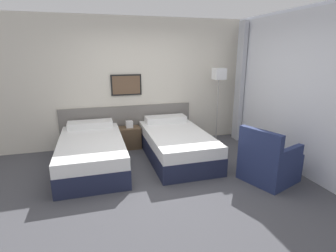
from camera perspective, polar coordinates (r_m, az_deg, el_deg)
The scene contains 8 objects.
ground_plane at distance 4.31m, azimuth -0.57°, elevation -11.73°, with size 16.00×16.00×0.00m, color #47474C.
wall_headboard at distance 5.76m, azimuth -6.09°, elevation 8.79°, with size 10.00×0.10×2.70m.
wall_window at distance 4.87m, azimuth 27.22°, elevation 6.36°, with size 0.21×4.42×2.70m.
bed_near_door at distance 4.87m, azimuth -16.23°, elevation -5.55°, with size 1.09×2.04×0.65m.
bed_near_window at distance 5.09m, azimuth 1.80°, elevation -3.96°, with size 1.09×2.04×0.65m.
nightstand at distance 5.67m, azimuth -8.29°, elevation -2.40°, with size 0.44×0.36×0.59m.
floor_lamp at distance 5.84m, azimuth 10.99°, elevation 9.71°, with size 0.24×0.24×1.66m.
armchair at distance 4.48m, azimuth 21.00°, elevation -7.52°, with size 0.93×0.92×0.89m.
Camera 1 is at (-1.02, -3.68, 1.99)m, focal length 28.00 mm.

